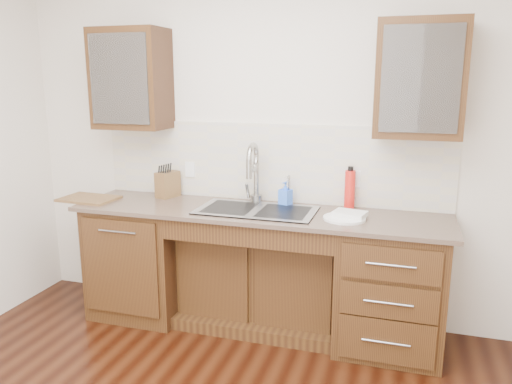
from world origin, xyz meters
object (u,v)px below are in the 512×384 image
(soap_bottle, at_px, (285,194))
(knife_block, at_px, (168,184))
(plate, at_px, (344,218))
(water_bottle, at_px, (350,190))
(cutting_board, at_px, (89,199))

(soap_bottle, bearing_deg, knife_block, -158.26)
(plate, bearing_deg, water_bottle, 90.67)
(soap_bottle, relative_size, knife_block, 0.88)
(cutting_board, bearing_deg, soap_bottle, 10.63)
(plate, height_order, cutting_board, cutting_board)
(water_bottle, distance_m, cutting_board, 2.00)
(knife_block, bearing_deg, soap_bottle, 18.90)
(plate, distance_m, cutting_board, 1.97)
(cutting_board, bearing_deg, knife_block, 26.36)
(soap_bottle, bearing_deg, cutting_board, -148.33)
(water_bottle, xyz_separation_m, knife_block, (-1.42, -0.05, -0.04))
(cutting_board, bearing_deg, plate, 0.74)
(knife_block, bearing_deg, cutting_board, -135.44)
(soap_bottle, xyz_separation_m, cutting_board, (-1.50, -0.28, -0.08))
(soap_bottle, xyz_separation_m, water_bottle, (0.46, 0.04, 0.05))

